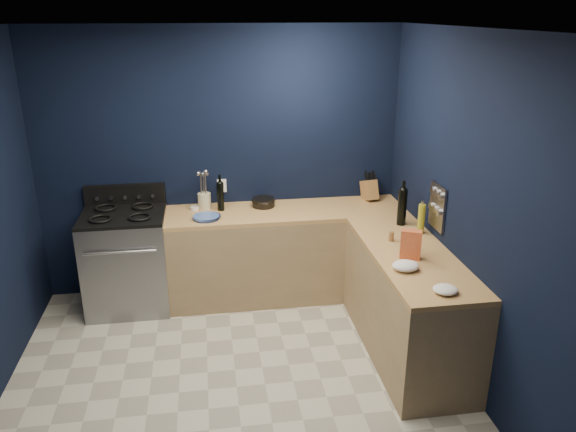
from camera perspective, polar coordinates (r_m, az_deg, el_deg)
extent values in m
cube|color=#B6B29F|center=(4.48, -5.27, -17.15)|extent=(3.50, 3.50, 0.02)
cube|color=silver|center=(3.56, -6.69, 18.62)|extent=(3.50, 3.50, 0.02)
cube|color=black|center=(5.50, -6.91, 5.37)|extent=(3.50, 0.02, 2.60)
cube|color=black|center=(4.27, 18.38, 0.00)|extent=(0.02, 3.50, 2.60)
cube|color=black|center=(2.29, -3.35, -17.80)|extent=(3.50, 0.02, 2.60)
cube|color=#997D56|center=(5.54, -0.17, -3.95)|extent=(2.30, 0.63, 0.86)
cube|color=olive|center=(5.37, -0.17, 0.43)|extent=(2.30, 0.63, 0.04)
cube|color=#997D56|center=(4.74, 12.12, -8.92)|extent=(0.63, 1.67, 0.86)
cube|color=olive|center=(4.54, 12.54, -3.95)|extent=(0.63, 1.67, 0.04)
cube|color=gray|center=(5.51, -16.12, -4.57)|extent=(0.76, 0.66, 0.92)
cube|color=black|center=(5.24, -16.50, -6.11)|extent=(0.59, 0.02, 0.42)
cube|color=black|center=(5.34, -16.61, 0.06)|extent=(0.76, 0.66, 0.03)
cube|color=black|center=(5.59, -16.35, 2.13)|extent=(0.76, 0.06, 0.20)
cube|color=gray|center=(4.77, 15.08, 0.91)|extent=(0.02, 0.28, 0.38)
cube|color=white|center=(5.54, -6.80, 3.11)|extent=(0.09, 0.02, 0.13)
cylinder|color=#3B66AA|center=(5.18, -8.39, -0.12)|extent=(0.27, 0.27, 0.03)
cylinder|color=white|center=(5.44, -9.54, 0.82)|extent=(0.11, 0.11, 0.03)
cylinder|color=beige|center=(5.42, -8.56, 1.52)|extent=(0.15, 0.15, 0.16)
cylinder|color=black|center=(5.35, -6.93, 1.98)|extent=(0.08, 0.08, 0.27)
cylinder|color=black|center=(5.45, -2.53, 1.41)|extent=(0.22, 0.22, 0.08)
cube|color=olive|center=(5.69, 8.33, 2.65)|extent=(0.15, 0.25, 0.24)
cylinder|color=black|center=(5.04, 11.62, 0.89)|extent=(0.10, 0.10, 0.33)
cylinder|color=#9A9720|center=(4.89, 13.50, -0.29)|extent=(0.08, 0.08, 0.26)
cylinder|color=olive|center=(4.70, 12.24, -2.12)|extent=(0.06, 0.06, 0.10)
cylinder|color=olive|center=(4.71, 10.54, -2.06)|extent=(0.06, 0.06, 0.08)
cube|color=#AA1122|center=(4.39, 12.48, -2.87)|extent=(0.17, 0.13, 0.23)
ellipsoid|color=white|center=(4.22, 11.96, -5.02)|extent=(0.24, 0.22, 0.07)
ellipsoid|color=white|center=(3.96, 15.83, -7.26)|extent=(0.22, 0.21, 0.05)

